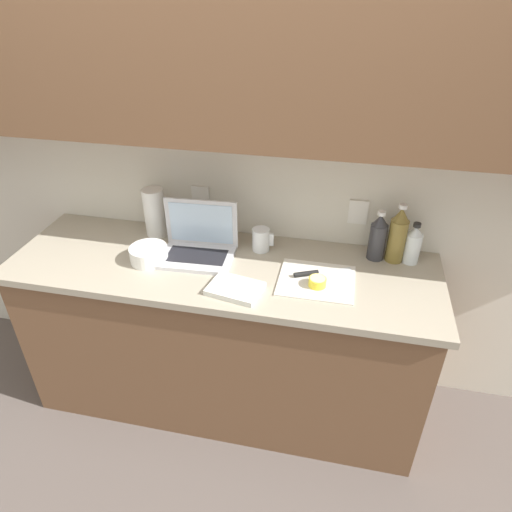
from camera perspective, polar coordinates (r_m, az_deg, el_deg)
name	(u,v)px	position (r m, az deg, el deg)	size (l,w,h in m)	color
ground_plane	(228,395)	(2.69, -3.56, -16.92)	(12.00, 12.00, 0.00)	#564C47
wall_back	(230,101)	(2.05, -3.23, 18.73)	(5.20, 0.38, 2.60)	silver
counter_unit	(221,334)	(2.38, -4.36, -9.68)	(1.99, 0.63, 0.88)	brown
laptop	(199,243)	(2.16, -7.18, 1.59)	(0.35, 0.26, 0.25)	silver
cutting_board	(316,281)	(2.01, 7.56, -3.06)	(0.33, 0.28, 0.01)	silver
knife	(313,273)	(2.03, 7.15, -2.14)	(0.26, 0.14, 0.02)	silver
lemon_half_cut	(317,282)	(1.96, 7.68, -3.22)	(0.08, 0.08, 0.04)	yellow
bottle_green_soda	(378,237)	(2.17, 14.98, 2.27)	(0.08, 0.08, 0.24)	#333338
bottle_oil_tall	(398,235)	(2.17, 17.28, 2.48)	(0.08, 0.08, 0.29)	olive
bottle_water_clear	(413,245)	(2.19, 19.03, 1.34)	(0.07, 0.07, 0.20)	silver
measuring_cup	(261,240)	(2.18, 0.65, 2.07)	(0.10, 0.08, 0.11)	silver
bowl_white	(149,254)	(2.17, -13.25, 0.23)	(0.17, 0.17, 0.07)	white
paper_towel_roll	(155,212)	(2.34, -12.54, 5.35)	(0.11, 0.11, 0.25)	white
dish_towel	(235,289)	(1.93, -2.62, -4.10)	(0.22, 0.16, 0.02)	silver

